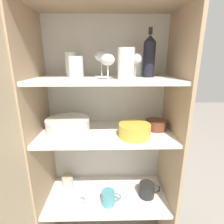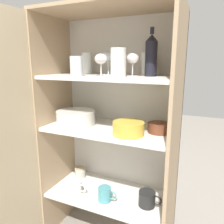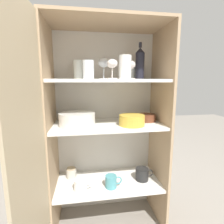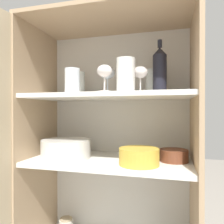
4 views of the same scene
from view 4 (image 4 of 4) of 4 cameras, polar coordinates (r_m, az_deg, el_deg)
The scene contains 17 objects.
cupboard_back_panel at distance 1.26m, azimuth 1.72°, elevation -12.92°, with size 0.79×0.02×1.42m, color silver.
cupboard_side_left at distance 1.24m, azimuth -18.67°, elevation -13.16°, with size 0.02×0.40×1.42m, color tan.
cupboard_side_right at distance 1.05m, azimuth 20.97°, elevation -15.68°, with size 0.02×0.40×1.42m, color tan.
cupboard_top_panel at distance 1.13m, azimuth -0.69°, elevation 22.88°, with size 0.79×0.40×0.02m, color tan.
shelf_board_middle at distance 1.07m, azimuth -0.69°, elevation -12.72°, with size 0.75×0.36×0.02m, color white.
shelf_board_upper at distance 1.04m, azimuth -0.69°, elevation 4.06°, with size 0.75×0.36×0.02m, color white.
tumbler_glass_0 at distance 1.21m, azimuth -8.68°, elevation 7.17°, with size 0.06×0.06×0.13m.
tumbler_glass_1 at distance 0.98m, azimuth -10.32°, elevation 8.02°, with size 0.07×0.07×0.11m.
tumbler_glass_2 at distance 0.94m, azimuth 3.59°, elevation 9.50°, with size 0.08×0.08×0.15m.
tumbler_glass_3 at distance 1.12m, azimuth 10.65°, elevation 7.61°, with size 0.07×0.07×0.13m.
wine_glass_0 at distance 1.10m, azimuth -1.21°, elevation 9.74°, with size 0.08×0.08×0.14m.
wine_glass_1 at distance 1.00m, azimuth 7.41°, elevation 9.63°, with size 0.07×0.07×0.12m.
wine_glass_2 at distance 0.94m, azimuth -1.96°, elevation 10.14°, with size 0.06×0.06×0.12m.
wine_bottle at distance 1.06m, azimuth 12.36°, elevation 10.57°, with size 0.06×0.06×0.25m.
plate_stack_white at distance 1.11m, azimuth -11.91°, elevation -9.37°, with size 0.24×0.24×0.09m.
mixing_bowl_large at distance 0.95m, azimuth 7.07°, elevation -11.29°, with size 0.17×0.17×0.07m.
serving_bowl_small at distance 1.05m, azimuth 15.86°, elevation -10.70°, with size 0.13×0.13×0.05m.
Camera 4 is at (0.28, -0.82, 1.00)m, focal length 35.00 mm.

